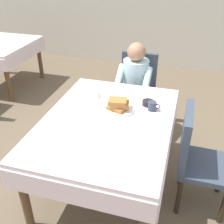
{
  "coord_description": "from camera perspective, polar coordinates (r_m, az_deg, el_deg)",
  "views": [
    {
      "loc": [
        0.6,
        -1.89,
        2.0
      ],
      "look_at": [
        0.03,
        0.05,
        0.79
      ],
      "focal_mm": 43.63,
      "sensor_mm": 36.0,
      "label": 1
    }
  ],
  "objects": [
    {
      "name": "ground_plane",
      "position": [
        2.82,
        -0.88,
        -14.37
      ],
      "size": [
        14.0,
        14.0,
        0.0
      ],
      "primitive_type": "plane",
      "color": "brown"
    },
    {
      "name": "dining_table_main",
      "position": [
        2.4,
        -1.0,
        -3.38
      ],
      "size": [
        1.12,
        1.52,
        0.74
      ],
      "color": "silver",
      "rests_on": "ground"
    },
    {
      "name": "chair_diner",
      "position": [
        3.44,
        5.25,
        5.46
      ],
      "size": [
        0.44,
        0.45,
        0.93
      ],
      "rotation": [
        0.0,
        0.0,
        3.14
      ],
      "color": "#384251",
      "rests_on": "ground"
    },
    {
      "name": "diner_person",
      "position": [
        3.25,
        4.8,
        6.53
      ],
      "size": [
        0.4,
        0.43,
        1.12
      ],
      "rotation": [
        0.0,
        0.0,
        3.14
      ],
      "color": "silver",
      "rests_on": "ground"
    },
    {
      "name": "chair_right_side",
      "position": [
        2.4,
        17.06,
        -8.52
      ],
      "size": [
        0.45,
        0.44,
        0.93
      ],
      "rotation": [
        0.0,
        0.0,
        -1.57
      ],
      "color": "#384251",
      "rests_on": "ground"
    },
    {
      "name": "plate_breakfast",
      "position": [
        2.48,
        1.43,
        0.47
      ],
      "size": [
        0.28,
        0.28,
        0.02
      ],
      "primitive_type": "cylinder",
      "color": "white",
      "rests_on": "dining_table_main"
    },
    {
      "name": "breakfast_stack",
      "position": [
        2.45,
        1.34,
        1.62
      ],
      "size": [
        0.21,
        0.18,
        0.1
      ],
      "color": "#A36B33",
      "rests_on": "plate_breakfast"
    },
    {
      "name": "cup_coffee",
      "position": [
        2.49,
        8.47,
        1.25
      ],
      "size": [
        0.11,
        0.08,
        0.08
      ],
      "color": "#333D4C",
      "rests_on": "dining_table_main"
    },
    {
      "name": "bowl_butter",
      "position": [
        2.58,
        7.57,
        1.9
      ],
      "size": [
        0.11,
        0.11,
        0.04
      ],
      "primitive_type": "cylinder",
      "color": "black",
      "rests_on": "dining_table_main"
    },
    {
      "name": "syrup_pitcher",
      "position": [
        2.69,
        -3.08,
        3.75
      ],
      "size": [
        0.08,
        0.08,
        0.07
      ],
      "color": "silver",
      "rests_on": "dining_table_main"
    },
    {
      "name": "fork_left_of_plate",
      "position": [
        2.51,
        -2.88,
        0.76
      ],
      "size": [
        0.02,
        0.18,
        0.0
      ],
      "primitive_type": "cube",
      "rotation": [
        0.0,
        0.0,
        1.52
      ],
      "color": "silver",
      "rests_on": "dining_table_main"
    },
    {
      "name": "knife_right_of_plate",
      "position": [
        2.43,
        5.63,
        -0.51
      ],
      "size": [
        0.02,
        0.2,
        0.0
      ],
      "primitive_type": "cube",
      "rotation": [
        0.0,
        0.0,
        1.56
      ],
      "color": "silver",
      "rests_on": "dining_table_main"
    },
    {
      "name": "spoon_near_edge",
      "position": [
        2.22,
        0.32,
        -3.74
      ],
      "size": [
        0.15,
        0.02,
        0.0
      ],
      "primitive_type": "cube",
      "rotation": [
        0.0,
        0.0,
        -0.02
      ],
      "color": "silver",
      "rests_on": "dining_table_main"
    },
    {
      "name": "napkin_folded",
      "position": [
        2.48,
        -6.44,
        0.15
      ],
      "size": [
        0.17,
        0.12,
        0.01
      ],
      "primitive_type": "cube",
      "rotation": [
        0.0,
        0.0,
        -0.03
      ],
      "color": "white",
      "rests_on": "dining_table_main"
    },
    {
      "name": "background_table_far",
      "position": [
        4.78,
        -22.05,
        11.94
      ],
      "size": [
        0.92,
        1.12,
        0.74
      ],
      "color": "silver",
      "rests_on": "ground"
    }
  ]
}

